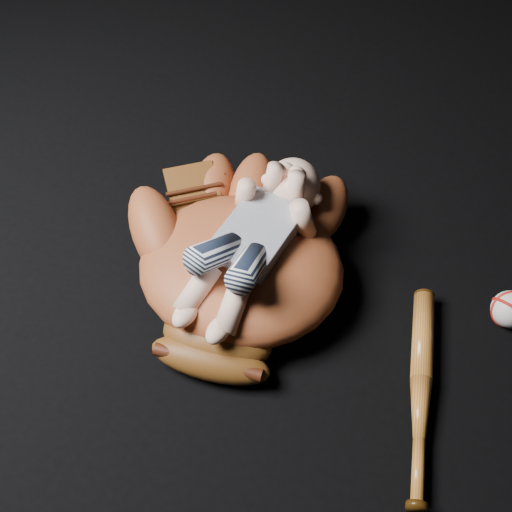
# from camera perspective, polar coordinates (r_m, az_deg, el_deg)

# --- Properties ---
(baseball_glove) EXTENTS (0.51, 0.57, 0.16)m
(baseball_glove) POSITION_cam_1_polar(r_m,az_deg,el_deg) (1.14, -1.35, -0.38)
(baseball_glove) COLOR brown
(baseball_glove) RESTS_ON ground
(newborn_baby) EXTENTS (0.23, 0.42, 0.16)m
(newborn_baby) POSITION_cam_1_polar(r_m,az_deg,el_deg) (1.09, -0.67, 1.29)
(newborn_baby) COLOR beige
(newborn_baby) RESTS_ON baseball_glove
(baseball_bat) EXTENTS (0.11, 0.39, 0.04)m
(baseball_bat) POSITION_cam_1_polar(r_m,az_deg,el_deg) (1.10, 14.44, -11.61)
(baseball_bat) COLOR #AD6121
(baseball_bat) RESTS_ON ground
(baseball) EXTENTS (0.07, 0.07, 0.07)m
(baseball) POSITION_cam_1_polar(r_m,az_deg,el_deg) (1.22, 21.66, -4.42)
(baseball) COLOR silver
(baseball) RESTS_ON ground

